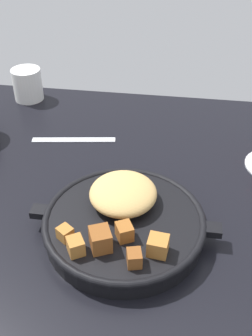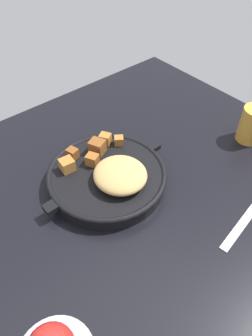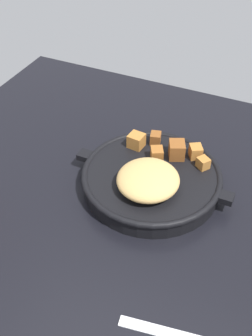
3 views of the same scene
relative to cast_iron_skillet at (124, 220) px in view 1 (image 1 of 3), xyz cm
name	(u,v)px [view 1 (image 1 of 3)]	position (x,y,z in cm)	size (l,w,h in cm)	color
ground_plane	(126,212)	(-0.65, 5.93, -3.75)	(96.37, 84.51, 2.40)	black
cast_iron_skillet	(124,220)	(0.00, 0.00, 0.00)	(29.77, 25.42, 7.05)	black
butter_knife	(74,140)	(-14.61, 24.86, -2.37)	(17.64, 1.60, 0.36)	silver
white_creamer_pitcher	(28,84)	(-30.23, 41.74, 1.30)	(7.03, 7.03, 7.72)	white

